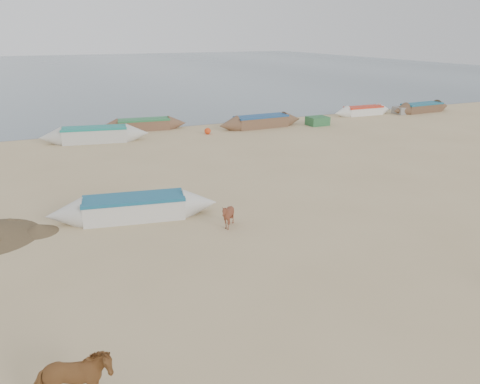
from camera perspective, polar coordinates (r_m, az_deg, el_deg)
name	(u,v)px	position (r m, az deg, el deg)	size (l,w,h in m)	color
ground	(293,261)	(14.72, 6.52, -8.33)	(140.00, 140.00, 0.00)	tan
sea	(63,70)	(93.63, -20.75, 13.73)	(160.00, 160.00, 0.00)	slate
cow_adult	(73,382)	(9.76, -19.71, -20.97)	(0.69, 1.50, 1.27)	brown
calf_front	(228,216)	(16.77, -1.49, -2.90)	(0.77, 0.86, 0.95)	brown
near_canoe	(134,208)	(18.06, -12.76, -1.87)	(6.34, 1.25, 0.87)	silver
waterline_canoes	(173,127)	(33.10, -8.12, 7.86)	(49.32, 4.73, 0.97)	beige
beach_clutter	(205,128)	(33.19, -4.29, 7.79)	(43.71, 4.76, 0.64)	#2F6A3E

